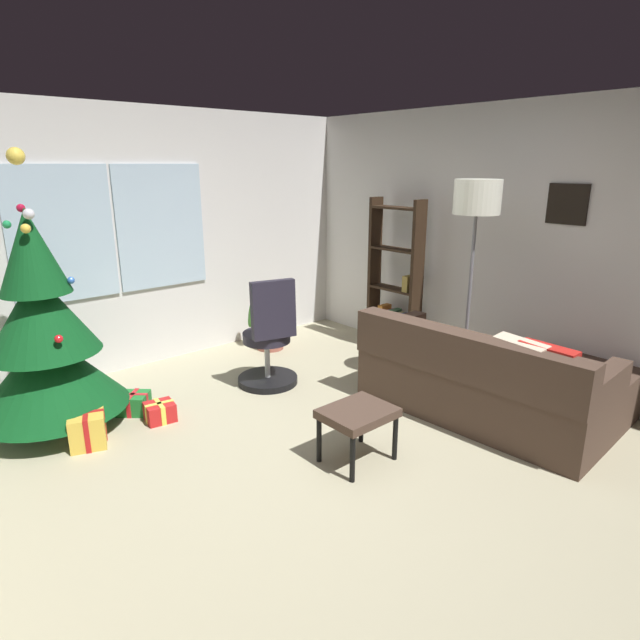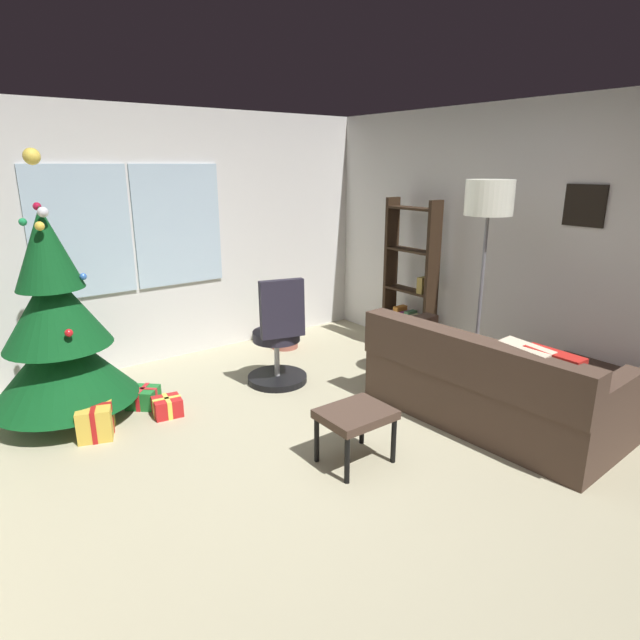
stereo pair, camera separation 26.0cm
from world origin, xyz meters
name	(u,v)px [view 2 (the right image)]	position (x,y,z in m)	size (l,w,h in m)	color
ground_plane	(330,471)	(0.00, 0.00, -0.05)	(4.66, 5.37, 0.10)	tan
wall_back_with_windows	(164,238)	(-0.02, 2.73, 1.27)	(4.66, 0.12, 2.53)	silver
wall_right_with_frames	(545,249)	(2.38, -0.01, 1.27)	(0.12, 5.37, 2.53)	silver
couch	(515,389)	(1.56, -0.37, 0.29)	(1.72, 1.97, 0.81)	#49362B
footstool	(356,418)	(0.16, -0.06, 0.33)	(0.47, 0.39, 0.39)	#49362B
holiday_tree	(58,334)	(-1.26, 1.85, 0.71)	(1.12, 1.12, 2.10)	#4C331E
gift_box_red	(167,407)	(-0.61, 1.40, 0.07)	(0.25, 0.23, 0.16)	red
gift_box_green	(143,397)	(-0.71, 1.69, 0.08)	(0.33, 0.32, 0.17)	#1E722D
gift_box_gold	(96,420)	(-1.16, 1.41, 0.12)	(0.34, 0.38, 0.26)	gold
office_chair	(278,344)	(0.48, 1.40, 0.40)	(0.56, 0.56, 1.02)	black
bookshelf	(410,286)	(2.11, 1.32, 0.73)	(0.18, 0.64, 1.65)	black
floor_lamp	(488,213)	(1.69, 0.12, 1.61)	(0.38, 0.38, 1.87)	slate
potted_plant	(280,327)	(1.06, 2.27, 0.23)	(0.38, 0.41, 0.67)	#975245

